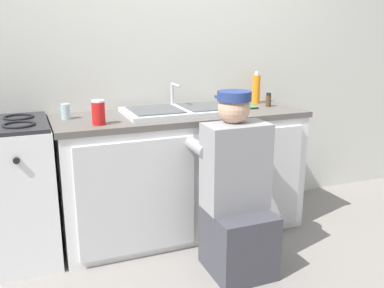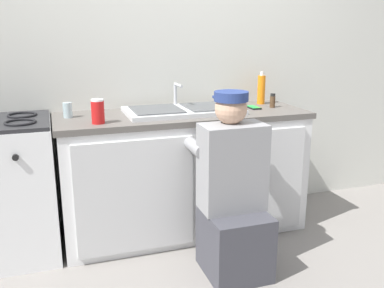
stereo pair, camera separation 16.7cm
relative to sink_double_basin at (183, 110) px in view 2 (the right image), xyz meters
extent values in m
plane|color=gray|center=(0.00, -0.30, -0.90)|extent=(12.00, 12.00, 0.00)
cube|color=silver|center=(0.00, 0.35, 0.35)|extent=(6.00, 0.10, 2.50)
cube|color=white|center=(0.00, 0.00, -0.48)|extent=(1.72, 0.60, 0.84)
cube|color=silver|center=(-0.41, -0.31, -0.48)|extent=(0.76, 0.02, 0.74)
cube|color=silver|center=(0.41, -0.31, -0.48)|extent=(0.76, 0.02, 0.74)
cube|color=#5B5651|center=(0.00, 0.00, -0.04)|extent=(1.76, 0.62, 0.04)
cube|color=silver|center=(0.00, 0.00, 0.00)|extent=(0.80, 0.44, 0.03)
cube|color=#4C4F51|center=(-0.19, 0.00, 0.01)|extent=(0.33, 0.35, 0.01)
cube|color=#4C4F51|center=(0.19, 0.00, 0.01)|extent=(0.33, 0.35, 0.01)
cylinder|color=#B7BABF|center=(0.00, 0.19, 0.07)|extent=(0.02, 0.02, 0.18)
cylinder|color=#B7BABF|center=(0.00, 0.11, 0.16)|extent=(0.02, 0.16, 0.02)
cube|color=white|center=(-1.20, 0.00, -0.46)|extent=(0.62, 0.60, 0.88)
torus|color=black|center=(-1.06, -0.12, 0.01)|extent=(0.19, 0.19, 0.02)
torus|color=black|center=(-1.06, 0.12, 0.01)|extent=(0.19, 0.19, 0.02)
cylinder|color=black|center=(-1.09, -0.31, -0.15)|extent=(0.04, 0.02, 0.04)
cube|color=#3F3F47|center=(0.11, -0.68, -0.70)|extent=(0.36, 0.40, 0.40)
cube|color=gray|center=(0.11, -0.62, -0.24)|extent=(0.38, 0.22, 0.52)
sphere|color=tan|center=(0.11, -0.58, 0.10)|extent=(0.19, 0.19, 0.19)
cylinder|color=navy|center=(0.11, -0.58, 0.17)|extent=(0.20, 0.20, 0.06)
cube|color=navy|center=(0.11, -0.49, 0.16)|extent=(0.13, 0.09, 0.02)
cylinder|color=gray|center=(-0.06, -0.42, -0.15)|extent=(0.08, 0.30, 0.08)
cylinder|color=gray|center=(0.28, -0.42, -0.15)|extent=(0.08, 0.30, 0.08)
cylinder|color=orange|center=(0.69, 0.16, 0.09)|extent=(0.06, 0.06, 0.22)
cylinder|color=white|center=(0.69, 0.16, 0.22)|extent=(0.03, 0.03, 0.03)
cylinder|color=red|center=(-0.60, -0.18, 0.05)|extent=(0.08, 0.08, 0.14)
cylinder|color=white|center=(-0.60, -0.18, 0.13)|extent=(0.08, 0.08, 0.01)
cube|color=black|center=(0.55, 0.00, -0.01)|extent=(0.07, 0.14, 0.01)
cube|color=green|center=(0.55, 0.00, -0.01)|extent=(0.06, 0.12, 0.00)
cylinder|color=#513823|center=(0.69, -0.02, 0.02)|extent=(0.04, 0.04, 0.08)
cylinder|color=black|center=(0.69, -0.02, 0.08)|extent=(0.04, 0.04, 0.02)
cylinder|color=#ADC6CC|center=(-0.77, 0.07, 0.03)|extent=(0.06, 0.06, 0.10)
camera|label=1|loc=(-1.03, -2.76, 0.55)|focal=40.00mm
camera|label=2|loc=(-0.87, -2.82, 0.55)|focal=40.00mm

